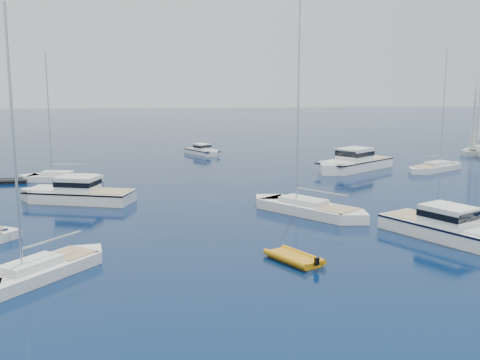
# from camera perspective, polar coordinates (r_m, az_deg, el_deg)

# --- Properties ---
(ground) EXTENTS (400.00, 400.00, 0.00)m
(ground) POSITION_cam_1_polar(r_m,az_deg,el_deg) (26.96, 13.93, -14.29)
(ground) COLOR #072549
(ground) RESTS_ON ground
(motor_cruiser_right) EXTENTS (8.47, 11.43, 2.94)m
(motor_cruiser_right) POSITION_cam_1_polar(r_m,az_deg,el_deg) (42.85, 19.91, -5.46)
(motor_cruiser_right) COLOR white
(motor_cruiser_right) RESTS_ON ground
(motor_cruiser_centre) EXTENTS (11.85, 6.49, 2.98)m
(motor_cruiser_centre) POSITION_cam_1_polar(r_m,az_deg,el_deg) (54.31, -15.77, -2.07)
(motor_cruiser_centre) COLOR silver
(motor_cruiser_centre) RESTS_ON ground
(motor_cruiser_distant) EXTENTS (12.55, 11.24, 3.40)m
(motor_cruiser_distant) POSITION_cam_1_polar(r_m,az_deg,el_deg) (71.81, 11.04, 0.98)
(motor_cruiser_distant) COLOR white
(motor_cruiser_distant) RESTS_ON ground
(motor_cruiser_horizon) EXTENTS (5.88, 7.64, 1.98)m
(motor_cruiser_horizon) POSITION_cam_1_polar(r_m,az_deg,el_deg) (85.25, -3.68, 2.53)
(motor_cruiser_horizon) COLOR silver
(motor_cruiser_horizon) RESTS_ON ground
(sailboat_fore) EXTENTS (8.25, 10.06, 15.31)m
(sailboat_fore) POSITION_cam_1_polar(r_m,az_deg,el_deg) (34.71, -19.19, -9.00)
(sailboat_fore) COLOR white
(sailboat_fore) RESTS_ON ground
(sailboat_mid_r) EXTENTS (10.26, 11.38, 17.92)m
(sailboat_mid_r) POSITION_cam_1_polar(r_m,az_deg,el_deg) (48.17, 6.68, -3.26)
(sailboat_mid_r) COLOR silver
(sailboat_mid_r) RESTS_ON ground
(sailboat_centre) EXTENTS (9.92, 7.78, 14.90)m
(sailboat_centre) POSITION_cam_1_polar(r_m,az_deg,el_deg) (73.83, 18.62, 0.88)
(sailboat_centre) COLOR silver
(sailboat_centre) RESTS_ON ground
(sailboat_far_l) EXTENTS (10.04, 3.88, 14.37)m
(sailboat_far_l) POSITION_cam_1_polar(r_m,az_deg,el_deg) (65.87, -17.15, -0.08)
(sailboat_far_l) COLOR silver
(sailboat_far_l) RESTS_ON ground
(sailboat_sails_far) EXTENTS (9.49, 9.88, 15.99)m
(sailboat_sails_far) POSITION_cam_1_polar(r_m,az_deg,el_deg) (93.62, 22.30, 2.47)
(sailboat_sails_far) COLOR silver
(sailboat_sails_far) RESTS_ON ground
(tender_yellow) EXTENTS (3.87, 4.55, 0.95)m
(tender_yellow) POSITION_cam_1_polar(r_m,az_deg,el_deg) (35.68, 5.32, -7.95)
(tender_yellow) COLOR #C9800B
(tender_yellow) RESTS_ON ground
(tender_grey_far) EXTENTS (3.46, 2.12, 0.95)m
(tender_grey_far) POSITION_cam_1_polar(r_m,az_deg,el_deg) (66.36, -21.45, -0.26)
(tender_grey_far) COLOR black
(tender_grey_far) RESTS_ON ground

